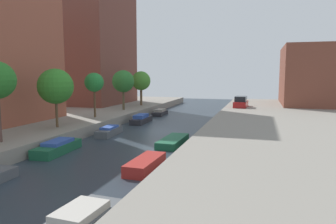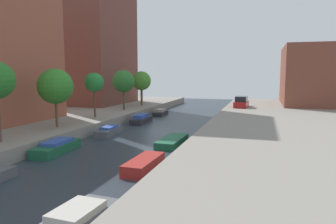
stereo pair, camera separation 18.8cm
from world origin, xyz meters
name	(u,v)px [view 1 (the left image)]	position (x,y,z in m)	size (l,w,h in m)	color
ground_plane	(157,131)	(0.00, 0.00, 0.00)	(84.00, 84.00, 0.00)	#28333D
quay_left	(32,120)	(-15.00, 0.00, 0.50)	(20.00, 64.00, 1.00)	gray
quay_right	(320,134)	(15.00, 0.00, 0.50)	(20.00, 64.00, 1.00)	gray
apartment_tower_far	(91,23)	(-16.00, 15.65, 13.62)	(10.00, 13.16, 25.24)	brown
low_block_right	(316,75)	(18.00, 23.57, 5.45)	(10.00, 14.41, 8.90)	brown
street_tree_1	(56,86)	(-7.36, -5.88, 4.61)	(3.10, 3.10, 5.17)	brown
street_tree_2	(94,83)	(-7.36, 0.82, 4.76)	(2.07, 2.07, 4.83)	#4E3C26
street_tree_3	(123,81)	(-7.36, 8.32, 4.71)	(2.89, 2.89, 5.18)	brown
street_tree_4	(141,81)	(-7.36, 14.71, 4.63)	(2.84, 2.84, 5.08)	brown
parked_car	(241,103)	(7.24, 16.15, 1.64)	(1.93, 4.33, 1.55)	maroon
moored_boat_left_1	(58,147)	(-4.10, -10.45, 0.40)	(1.76, 4.52, 0.92)	#195638
moored_boat_left_2	(109,131)	(-3.53, -3.40, 0.38)	(1.45, 3.93, 0.85)	#4C5156
moored_boat_left_3	(141,119)	(-3.39, 4.47, 0.42)	(1.52, 4.58, 1.01)	#232328
moored_boat_left_4	(160,113)	(-3.44, 11.77, 0.35)	(1.45, 3.89, 0.83)	#232328
moored_boat_right_0	(81,221)	(3.78, -20.07, 0.39)	(1.81, 3.74, 0.90)	#4C5156
moored_boat_right_1	(145,164)	(3.45, -12.48, 0.34)	(1.42, 3.86, 0.69)	maroon
moored_boat_right_2	(173,141)	(3.21, -5.50, 0.28)	(1.66, 4.58, 0.56)	#195638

